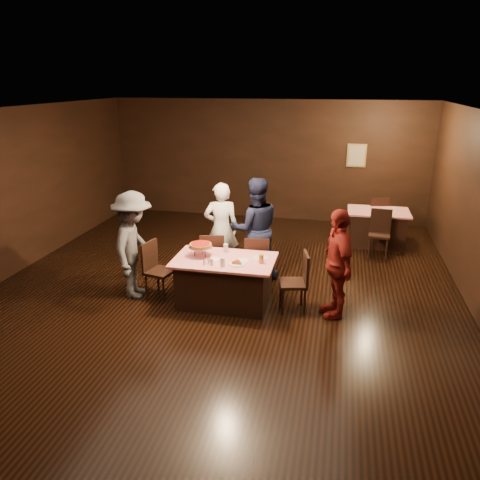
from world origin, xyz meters
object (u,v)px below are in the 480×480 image
(chair_far_right, at_px, (257,261))
(chair_end_right, at_px, (293,282))
(back_table, at_px, (377,228))
(diner_navy_hoodie, at_px, (255,229))
(chair_end_left, at_px, (160,270))
(chair_back_far, at_px, (376,216))
(glass_front_left, at_px, (223,262))
(diner_grey_knit, at_px, (134,245))
(diner_red_shirt, at_px, (337,263))
(chair_back_near, at_px, (379,234))
(plate_empty, at_px, (260,258))
(glass_back, at_px, (226,248))
(diner_white_jacket, at_px, (221,229))
(chair_far_left, at_px, (213,258))
(pizza_stand, at_px, (201,245))
(main_table, at_px, (225,281))
(glass_amber, at_px, (261,259))

(chair_far_right, distance_m, chair_end_right, 1.03)
(back_table, bearing_deg, diner_navy_hoodie, -134.80)
(chair_end_left, xyz_separation_m, chair_end_right, (2.20, 0.00, 0.00))
(chair_back_far, height_order, glass_front_left, chair_back_far)
(diner_grey_knit, xyz_separation_m, diner_red_shirt, (3.27, 0.01, -0.05))
(chair_back_near, xyz_separation_m, chair_back_far, (0.00, 1.30, 0.00))
(diner_navy_hoodie, relative_size, plate_empty, 7.42)
(diner_navy_hoodie, bearing_deg, chair_end_right, 106.11)
(chair_end_left, distance_m, diner_grey_knit, 0.59)
(glass_back, bearing_deg, chair_back_far, 55.22)
(chair_far_right, xyz_separation_m, diner_white_jacket, (-0.76, 0.47, 0.39))
(chair_far_left, distance_m, glass_front_left, 1.20)
(glass_front_left, bearing_deg, pizza_stand, 142.13)
(main_table, relative_size, diner_red_shirt, 0.94)
(diner_grey_knit, relative_size, glass_front_left, 12.78)
(pizza_stand, height_order, glass_front_left, pizza_stand)
(main_table, bearing_deg, chair_back_near, 47.17)
(chair_end_right, xyz_separation_m, plate_empty, (-0.55, 0.15, 0.30))
(chair_end_right, distance_m, pizza_stand, 1.57)
(chair_end_left, distance_m, glass_back, 1.15)
(main_table, height_order, diner_red_shirt, diner_red_shirt)
(chair_end_left, distance_m, glass_amber, 1.74)
(chair_far_left, distance_m, chair_end_right, 1.68)
(diner_navy_hoodie, height_order, pizza_stand, diner_navy_hoodie)
(chair_back_near, xyz_separation_m, plate_empty, (-2.02, -2.62, 0.30))
(diner_grey_knit, xyz_separation_m, pizza_stand, (1.12, 0.08, 0.06))
(main_table, relative_size, chair_end_left, 1.68)
(chair_far_left, bearing_deg, chair_end_right, 140.57)
(back_table, relative_size, diner_white_jacket, 0.75)
(chair_far_left, height_order, chair_far_right, same)
(chair_far_right, relative_size, glass_back, 6.79)
(glass_front_left, bearing_deg, chair_back_near, 50.64)
(chair_back_near, relative_size, glass_back, 6.79)
(glass_front_left, distance_m, glass_amber, 0.60)
(back_table, relative_size, glass_front_left, 9.29)
(chair_back_near, bearing_deg, diner_white_jacket, -146.84)
(diner_red_shirt, bearing_deg, chair_back_near, 144.93)
(plate_empty, bearing_deg, chair_back_far, 62.76)
(chair_back_near, relative_size, diner_white_jacket, 0.55)
(chair_far_right, bearing_deg, glass_amber, 98.23)
(back_table, distance_m, glass_front_left, 4.56)
(chair_back_far, xyz_separation_m, diner_grey_knit, (-4.08, -4.10, 0.42))
(chair_far_right, height_order, chair_back_far, same)
(chair_far_left, xyz_separation_m, pizza_stand, (0.00, -0.70, 0.48))
(chair_end_left, height_order, chair_end_right, same)
(chair_end_left, xyz_separation_m, diner_grey_knit, (-0.42, -0.03, 0.42))
(chair_far_right, relative_size, glass_amber, 6.79)
(chair_back_far, distance_m, plate_empty, 4.42)
(chair_back_far, xyz_separation_m, glass_amber, (-1.97, -4.12, 0.37))
(chair_end_left, xyz_separation_m, diner_red_shirt, (2.85, -0.01, 0.37))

